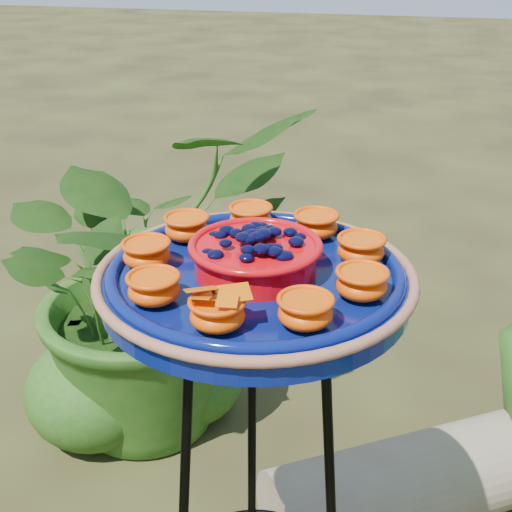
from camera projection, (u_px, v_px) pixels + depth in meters
name	position (u px, v px, depth m)	size (l,w,h in m)	color
tripod_stand	(256.00, 479.00, 1.11)	(0.36, 0.36, 0.82)	black
feeder_dish	(255.00, 274.00, 0.95)	(0.51, 0.51, 0.10)	#071255
driftwood_log	(411.00, 485.00, 1.63)	(0.22, 0.22, 0.67)	gray
shrub_back_left	(144.00, 273.00, 1.86)	(0.80, 0.69, 0.89)	#204D14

